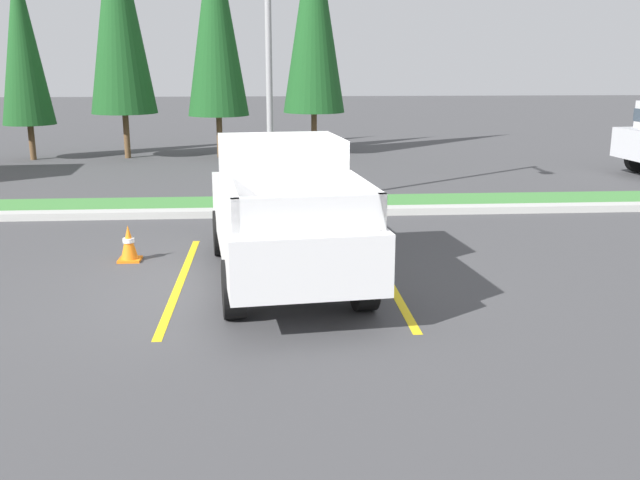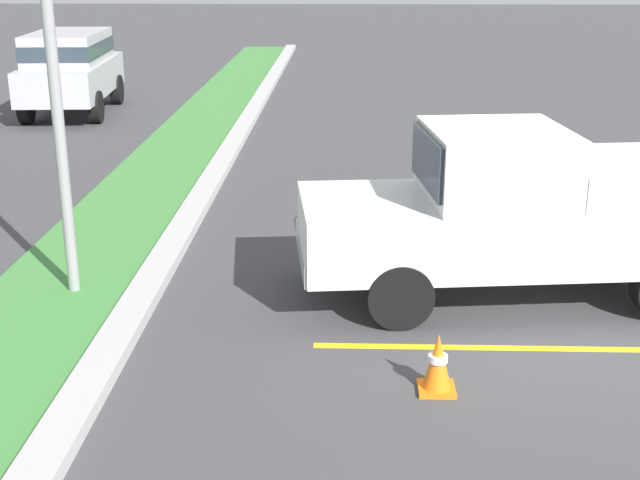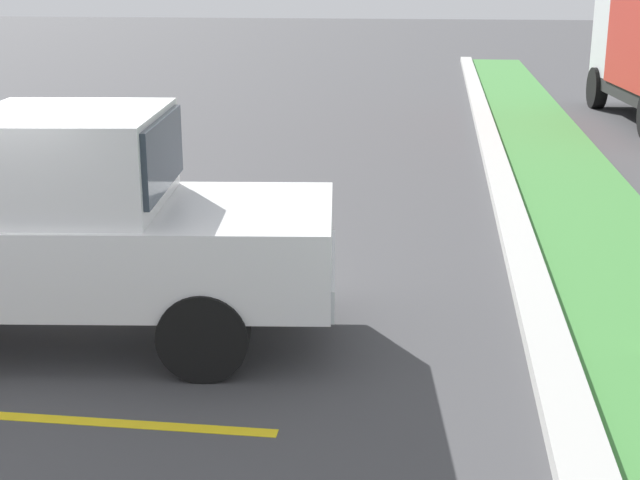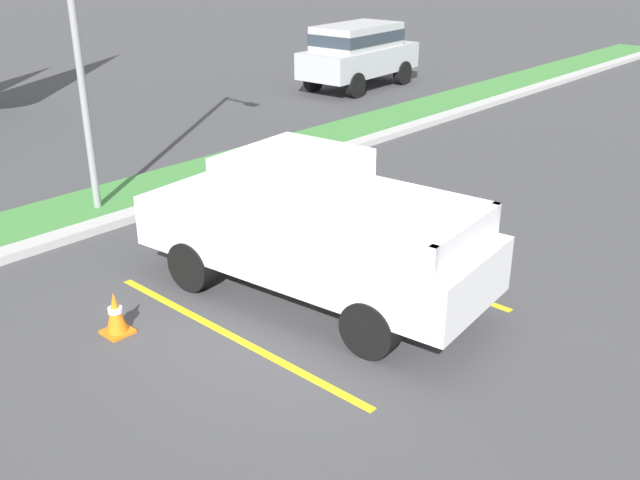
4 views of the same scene
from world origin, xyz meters
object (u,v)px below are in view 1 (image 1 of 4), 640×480
(pickup_truck_main, at_px, (283,210))
(cypress_tree_center, at_px, (215,16))
(traffic_cone, at_px, (129,244))
(street_light, at_px, (268,13))
(cypress_tree_right_inner, at_px, (314,12))
(cypress_tree_left_inner, at_px, (118,6))
(cypress_tree_leftmost, at_px, (22,41))

(pickup_truck_main, distance_m, cypress_tree_center, 14.81)
(pickup_truck_main, bearing_deg, traffic_cone, 156.11)
(street_light, distance_m, cypress_tree_right_inner, 9.66)
(cypress_tree_left_inner, bearing_deg, pickup_truck_main, -70.61)
(cypress_tree_left_inner, bearing_deg, traffic_cone, -79.20)
(cypress_tree_left_inner, distance_m, cypress_tree_right_inner, 6.44)
(cypress_tree_left_inner, height_order, cypress_tree_right_inner, cypress_tree_left_inner)
(pickup_truck_main, distance_m, cypress_tree_right_inner, 15.29)
(pickup_truck_main, relative_size, cypress_tree_leftmost, 0.83)
(pickup_truck_main, height_order, cypress_tree_right_inner, cypress_tree_right_inner)
(cypress_tree_left_inner, height_order, cypress_tree_center, cypress_tree_left_inner)
(pickup_truck_main, xyz_separation_m, street_light, (-0.16, 5.24, 3.13))
(street_light, relative_size, cypress_tree_right_inner, 0.88)
(street_light, bearing_deg, pickup_truck_main, -88.24)
(street_light, bearing_deg, traffic_cone, -119.67)
(cypress_tree_leftmost, relative_size, cypress_tree_right_inner, 0.79)
(pickup_truck_main, height_order, cypress_tree_center, cypress_tree_center)
(pickup_truck_main, height_order, cypress_tree_leftmost, cypress_tree_leftmost)
(street_light, xyz_separation_m, traffic_cone, (-2.35, -4.12, -3.88))
(cypress_tree_leftmost, relative_size, traffic_cone, 10.88)
(traffic_cone, bearing_deg, cypress_tree_left_inner, 100.80)
(cypress_tree_left_inner, relative_size, cypress_tree_center, 1.06)
(cypress_tree_leftmost, bearing_deg, street_light, -47.91)
(cypress_tree_leftmost, distance_m, cypress_tree_right_inner, 9.59)
(street_light, height_order, cypress_tree_left_inner, cypress_tree_left_inner)
(cypress_tree_center, distance_m, cypress_tree_right_inner, 3.32)
(cypress_tree_center, relative_size, cypress_tree_right_inner, 0.96)
(cypress_tree_left_inner, xyz_separation_m, cypress_tree_center, (3.14, -0.01, -0.29))
(pickup_truck_main, height_order, cypress_tree_left_inner, cypress_tree_left_inner)
(traffic_cone, bearing_deg, cypress_tree_right_inner, 73.97)
(street_light, xyz_separation_m, cypress_tree_center, (-1.72, 9.00, 0.49))
(pickup_truck_main, distance_m, traffic_cone, 2.85)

